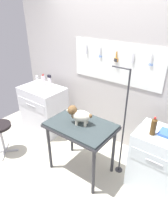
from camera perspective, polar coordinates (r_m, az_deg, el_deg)
ground at (r=3.07m, az=-6.42°, el=-18.60°), size 4.40×4.00×0.04m
rear_wall_panel at (r=3.28m, az=8.15°, el=9.55°), size 4.00×0.11×2.30m
grooming_table at (r=2.69m, az=-0.94°, el=-5.16°), size 0.91×0.62×0.82m
grooming_arm at (r=2.72m, az=11.19°, el=-5.12°), size 0.30×0.11×1.59m
dog at (r=2.58m, az=-1.54°, el=-0.79°), size 0.35×0.24×0.26m
counter_left at (r=3.89m, az=-11.55°, el=0.90°), size 0.80×0.58×0.88m
cabinet_right at (r=2.83m, az=20.95°, el=-13.20°), size 0.68×0.54×0.85m
stool at (r=3.45m, az=-23.27°, el=-4.75°), size 0.37×0.37×0.55m
pump_bottle_white at (r=3.84m, az=-11.74°, el=9.07°), size 0.07×0.06×0.21m
spray_bottle_tall at (r=3.78m, az=-13.35°, el=8.59°), size 0.05×0.05×0.20m
conditioner_bottle at (r=3.71m, az=-9.96°, el=8.72°), size 0.07×0.07×0.22m
soda_bottle at (r=2.48m, az=19.53°, el=-4.01°), size 0.07×0.07×0.24m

